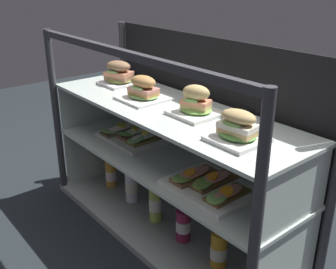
{
  "coord_description": "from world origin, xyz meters",
  "views": [
    {
      "loc": [
        1.25,
        -1.03,
        1.17
      ],
      "look_at": [
        0.0,
        0.0,
        0.5
      ],
      "focal_mm": 42.9,
      "sensor_mm": 36.0,
      "label": 1
    }
  ],
  "objects_px": {
    "plated_roll_sandwich_left_of_center": "(238,129)",
    "juice_bottle_back_center": "(219,248)",
    "plated_roll_sandwich_mid_left": "(196,104)",
    "open_sandwich_tray_center": "(209,184)",
    "plated_roll_sandwich_near_left_corner": "(143,91)",
    "open_sandwich_tray_mid_left": "(133,135)",
    "juice_bottle_front_right_end": "(132,185)",
    "juice_bottle_tucked_behind": "(111,171)",
    "plated_roll_sandwich_near_right_corner": "(119,75)",
    "juice_bottle_front_second": "(183,224)",
    "juice_bottle_back_right": "(155,203)"
  },
  "relations": [
    {
      "from": "plated_roll_sandwich_left_of_center",
      "to": "open_sandwich_tray_mid_left",
      "type": "distance_m",
      "value": 0.79
    },
    {
      "from": "plated_roll_sandwich_mid_left",
      "to": "plated_roll_sandwich_left_of_center",
      "type": "relative_size",
      "value": 1.04
    },
    {
      "from": "juice_bottle_tucked_behind",
      "to": "juice_bottle_back_center",
      "type": "height_order",
      "value": "juice_bottle_tucked_behind"
    },
    {
      "from": "juice_bottle_tucked_behind",
      "to": "plated_roll_sandwich_near_right_corner",
      "type": "bearing_deg",
      "value": 46.24
    },
    {
      "from": "open_sandwich_tray_mid_left",
      "to": "open_sandwich_tray_center",
      "type": "height_order",
      "value": "open_sandwich_tray_center"
    },
    {
      "from": "juice_bottle_back_center",
      "to": "plated_roll_sandwich_mid_left",
      "type": "bearing_deg",
      "value": 167.04
    },
    {
      "from": "plated_roll_sandwich_left_of_center",
      "to": "juice_bottle_front_second",
      "type": "xyz_separation_m",
      "value": [
        -0.29,
        0.02,
        -0.55
      ]
    },
    {
      "from": "plated_roll_sandwich_near_right_corner",
      "to": "juice_bottle_tucked_behind",
      "type": "relative_size",
      "value": 0.75
    },
    {
      "from": "plated_roll_sandwich_mid_left",
      "to": "juice_bottle_back_center",
      "type": "bearing_deg",
      "value": -12.96
    },
    {
      "from": "plated_roll_sandwich_mid_left",
      "to": "plated_roll_sandwich_near_right_corner",
      "type": "bearing_deg",
      "value": 178.46
    },
    {
      "from": "plated_roll_sandwich_left_of_center",
      "to": "open_sandwich_tray_mid_left",
      "type": "height_order",
      "value": "plated_roll_sandwich_left_of_center"
    },
    {
      "from": "plated_roll_sandwich_near_left_corner",
      "to": "plated_roll_sandwich_mid_left",
      "type": "xyz_separation_m",
      "value": [
        0.3,
        0.04,
        0.0
      ]
    },
    {
      "from": "open_sandwich_tray_mid_left",
      "to": "juice_bottle_tucked_behind",
      "type": "distance_m",
      "value": 0.32
    },
    {
      "from": "plated_roll_sandwich_left_of_center",
      "to": "juice_bottle_back_right",
      "type": "height_order",
      "value": "plated_roll_sandwich_left_of_center"
    },
    {
      "from": "juice_bottle_front_right_end",
      "to": "open_sandwich_tray_mid_left",
      "type": "bearing_deg",
      "value": 123.98
    },
    {
      "from": "juice_bottle_front_right_end",
      "to": "plated_roll_sandwich_mid_left",
      "type": "bearing_deg",
      "value": 4.88
    },
    {
      "from": "plated_roll_sandwich_near_right_corner",
      "to": "open_sandwich_tray_center",
      "type": "bearing_deg",
      "value": -5.99
    },
    {
      "from": "open_sandwich_tray_mid_left",
      "to": "juice_bottle_front_right_end",
      "type": "xyz_separation_m",
      "value": [
        0.02,
        -0.03,
        -0.27
      ]
    },
    {
      "from": "plated_roll_sandwich_near_right_corner",
      "to": "juice_bottle_front_right_end",
      "type": "relative_size",
      "value": 0.8
    },
    {
      "from": "open_sandwich_tray_mid_left",
      "to": "juice_bottle_back_center",
      "type": "xyz_separation_m",
      "value": [
        0.66,
        -0.05,
        -0.27
      ]
    },
    {
      "from": "open_sandwich_tray_mid_left",
      "to": "juice_bottle_front_right_end",
      "type": "distance_m",
      "value": 0.27
    },
    {
      "from": "open_sandwich_tray_mid_left",
      "to": "plated_roll_sandwich_near_right_corner",
      "type": "bearing_deg",
      "value": 172.49
    },
    {
      "from": "plated_roll_sandwich_near_right_corner",
      "to": "plated_roll_sandwich_mid_left",
      "type": "xyz_separation_m",
      "value": [
        0.59,
        -0.02,
        -0.01
      ]
    },
    {
      "from": "plated_roll_sandwich_left_of_center",
      "to": "open_sandwich_tray_center",
      "type": "bearing_deg",
      "value": 174.83
    },
    {
      "from": "plated_roll_sandwich_left_of_center",
      "to": "juice_bottle_back_center",
      "type": "height_order",
      "value": "plated_roll_sandwich_left_of_center"
    },
    {
      "from": "plated_roll_sandwich_near_right_corner",
      "to": "juice_bottle_front_right_end",
      "type": "xyz_separation_m",
      "value": [
        0.16,
        -0.05,
        -0.55
      ]
    },
    {
      "from": "juice_bottle_tucked_behind",
      "to": "juice_bottle_front_second",
      "type": "distance_m",
      "value": 0.63
    },
    {
      "from": "juice_bottle_tucked_behind",
      "to": "juice_bottle_front_second",
      "type": "xyz_separation_m",
      "value": [
        0.63,
        -0.01,
        -0.01
      ]
    },
    {
      "from": "plated_roll_sandwich_left_of_center",
      "to": "juice_bottle_front_second",
      "type": "relative_size",
      "value": 0.87
    },
    {
      "from": "juice_bottle_tucked_behind",
      "to": "juice_bottle_back_center",
      "type": "bearing_deg",
      "value": -0.92
    },
    {
      "from": "plated_roll_sandwich_near_right_corner",
      "to": "juice_bottle_tucked_behind",
      "type": "height_order",
      "value": "plated_roll_sandwich_near_right_corner"
    },
    {
      "from": "plated_roll_sandwich_mid_left",
      "to": "juice_bottle_back_center",
      "type": "xyz_separation_m",
      "value": [
        0.21,
        -0.05,
        -0.55
      ]
    },
    {
      "from": "plated_roll_sandwich_left_of_center",
      "to": "juice_bottle_back_center",
      "type": "distance_m",
      "value": 0.56
    },
    {
      "from": "open_sandwich_tray_mid_left",
      "to": "juice_bottle_front_second",
      "type": "relative_size",
      "value": 1.69
    },
    {
      "from": "open_sandwich_tray_center",
      "to": "juice_bottle_back_center",
      "type": "bearing_deg",
      "value": 12.78
    },
    {
      "from": "plated_roll_sandwich_near_right_corner",
      "to": "open_sandwich_tray_center",
      "type": "relative_size",
      "value": 0.5
    },
    {
      "from": "juice_bottle_front_second",
      "to": "juice_bottle_back_right",
      "type": "bearing_deg",
      "value": -179.12
    },
    {
      "from": "juice_bottle_tucked_behind",
      "to": "juice_bottle_front_second",
      "type": "bearing_deg",
      "value": -1.31
    },
    {
      "from": "plated_roll_sandwich_near_right_corner",
      "to": "plated_roll_sandwich_near_left_corner",
      "type": "bearing_deg",
      "value": -11.15
    },
    {
      "from": "plated_roll_sandwich_near_left_corner",
      "to": "plated_roll_sandwich_mid_left",
      "type": "height_order",
      "value": "plated_roll_sandwich_mid_left"
    },
    {
      "from": "plated_roll_sandwich_mid_left",
      "to": "juice_bottle_tucked_behind",
      "type": "distance_m",
      "value": 0.84
    },
    {
      "from": "plated_roll_sandwich_left_of_center",
      "to": "juice_bottle_tucked_behind",
      "type": "distance_m",
      "value": 1.07
    },
    {
      "from": "plated_roll_sandwich_near_left_corner",
      "to": "juice_bottle_front_right_end",
      "type": "distance_m",
      "value": 0.56
    },
    {
      "from": "plated_roll_sandwich_near_right_corner",
      "to": "plated_roll_sandwich_mid_left",
      "type": "height_order",
      "value": "plated_roll_sandwich_mid_left"
    },
    {
      "from": "juice_bottle_tucked_behind",
      "to": "juice_bottle_back_center",
      "type": "xyz_separation_m",
      "value": [
        0.84,
        -0.01,
        -0.01
      ]
    },
    {
      "from": "plated_roll_sandwich_left_of_center",
      "to": "plated_roll_sandwich_mid_left",
      "type": "bearing_deg",
      "value": 165.52
    },
    {
      "from": "plated_roll_sandwich_mid_left",
      "to": "juice_bottle_front_right_end",
      "type": "bearing_deg",
      "value": -175.12
    },
    {
      "from": "plated_roll_sandwich_mid_left",
      "to": "open_sandwich_tray_center",
      "type": "relative_size",
      "value": 0.54
    },
    {
      "from": "plated_roll_sandwich_left_of_center",
      "to": "juice_bottle_tucked_behind",
      "type": "height_order",
      "value": "plated_roll_sandwich_left_of_center"
    },
    {
      "from": "juice_bottle_front_right_end",
      "to": "juice_bottle_back_right",
      "type": "bearing_deg",
      "value": -4.05
    }
  ]
}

